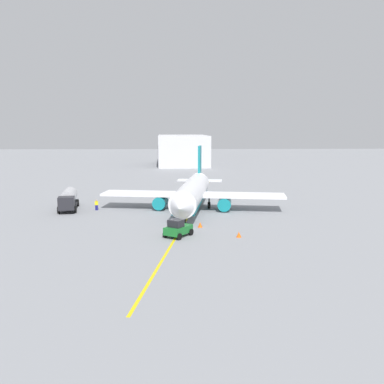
# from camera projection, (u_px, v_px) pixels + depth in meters

# --- Properties ---
(ground_plane) EXTENTS (400.00, 400.00, 0.00)m
(ground_plane) POSITION_uv_depth(u_px,v_px,m) (192.00, 210.00, 67.26)
(ground_plane) COLOR gray
(airplane) EXTENTS (29.64, 29.99, 9.84)m
(airplane) POSITION_uv_depth(u_px,v_px,m) (192.00, 193.00, 67.30)
(airplane) COLOR white
(airplane) RESTS_ON ground
(fuel_tanker) EXTENTS (9.82, 4.09, 3.15)m
(fuel_tanker) POSITION_uv_depth(u_px,v_px,m) (68.00, 199.00, 67.94)
(fuel_tanker) COLOR #2D2D33
(fuel_tanker) RESTS_ON ground
(pushback_tug) EXTENTS (4.10, 3.80, 2.20)m
(pushback_tug) POSITION_uv_depth(u_px,v_px,m) (178.00, 229.00, 50.88)
(pushback_tug) COLOR #196B28
(pushback_tug) RESTS_ON ground
(refueling_worker) EXTENTS (0.45, 0.58, 1.71)m
(refueling_worker) POSITION_uv_depth(u_px,v_px,m) (97.00, 205.00, 67.39)
(refueling_worker) COLOR navy
(refueling_worker) RESTS_ON ground
(safety_cone_nose) EXTENTS (0.64, 0.64, 0.71)m
(safety_cone_nose) POSITION_uv_depth(u_px,v_px,m) (200.00, 225.00, 55.77)
(safety_cone_nose) COLOR #F2590F
(safety_cone_nose) RESTS_ON ground
(safety_cone_wingtip) EXTENTS (0.62, 0.62, 0.69)m
(safety_cone_wingtip) POSITION_uv_depth(u_px,v_px,m) (239.00, 234.00, 50.68)
(safety_cone_wingtip) COLOR #F2590F
(safety_cone_wingtip) RESTS_ON ground
(distant_hangar) EXTENTS (32.56, 18.65, 10.56)m
(distant_hangar) POSITION_uv_depth(u_px,v_px,m) (182.00, 150.00, 151.63)
(distant_hangar) COLOR silver
(distant_hangar) RESTS_ON ground
(taxi_line_marking) EXTENTS (76.70, 11.49, 0.01)m
(taxi_line_marking) POSITION_uv_depth(u_px,v_px,m) (192.00, 210.00, 67.26)
(taxi_line_marking) COLOR yellow
(taxi_line_marking) RESTS_ON ground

